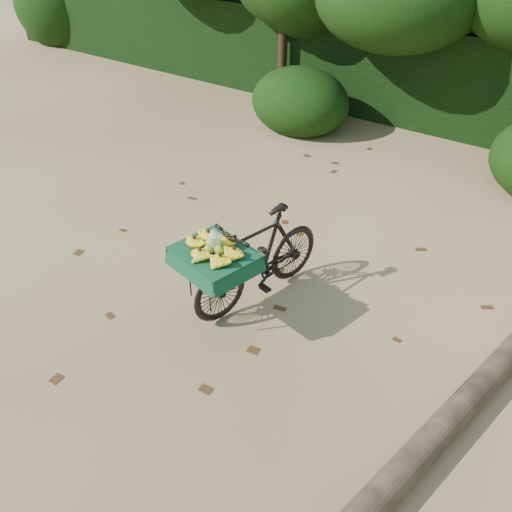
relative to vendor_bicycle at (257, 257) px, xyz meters
The scene contains 7 objects.
ground 0.95m from the vendor_bicycle, 22.26° to the left, with size 80.00×80.00×0.00m, color tan.
vendor_bicycle is the anchor object (origin of this frame).
fallen_log 2.49m from the vendor_bicycle, ahead, with size 0.25×0.25×3.47m, color brown.
hedge_backdrop 6.64m from the vendor_bicycle, 83.86° to the left, with size 26.00×1.80×1.80m, color black.
tree_row 5.97m from the vendor_bicycle, 89.41° to the left, with size 14.50×2.00×4.00m, color black, non-canonical shape.
bush_clumps 4.75m from the vendor_bicycle, 75.24° to the left, with size 8.80×1.70×0.90m, color black, non-canonical shape.
leaf_litter 1.30m from the vendor_bicycle, 52.96° to the left, with size 7.00×7.30×0.01m, color #442912, non-canonical shape.
Camera 1 is at (2.07, -4.20, 3.96)m, focal length 38.00 mm.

